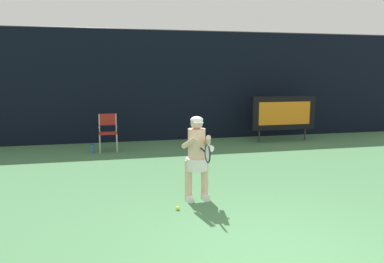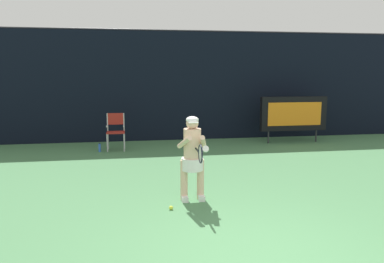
% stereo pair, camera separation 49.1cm
% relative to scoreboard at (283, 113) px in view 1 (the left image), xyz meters
% --- Properties ---
extents(backdrop_screen, '(18.00, 0.12, 3.66)m').
position_rel_scoreboard_xyz_m(backdrop_screen, '(-3.65, 1.14, 0.86)').
color(backdrop_screen, black).
rests_on(backdrop_screen, ground).
extents(scoreboard, '(2.20, 0.21, 1.50)m').
position_rel_scoreboard_xyz_m(scoreboard, '(0.00, 0.00, 0.00)').
color(scoreboard, black).
rests_on(scoreboard, ground).
extents(umpire_chair, '(0.52, 0.44, 1.08)m').
position_rel_scoreboard_xyz_m(umpire_chair, '(-5.65, -0.29, -0.33)').
color(umpire_chair, '#B7B7BC').
rests_on(umpire_chair, ground).
extents(water_bottle, '(0.07, 0.07, 0.27)m').
position_rel_scoreboard_xyz_m(water_bottle, '(-6.12, -0.50, -0.82)').
color(water_bottle, blue).
rests_on(water_bottle, ground).
extents(tennis_player, '(0.54, 0.62, 1.51)m').
position_rel_scoreboard_xyz_m(tennis_player, '(-4.12, -4.95, -0.11)').
color(tennis_player, white).
rests_on(tennis_player, ground).
extents(tennis_racket, '(0.03, 0.60, 0.31)m').
position_rel_scoreboard_xyz_m(tennis_racket, '(-4.09, -5.53, 0.03)').
color(tennis_racket, black).
extents(tennis_ball_spare, '(0.07, 0.07, 0.07)m').
position_rel_scoreboard_xyz_m(tennis_ball_spare, '(-4.56, -5.40, -0.91)').
color(tennis_ball_spare, '#CCDB3D').
rests_on(tennis_ball_spare, ground).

